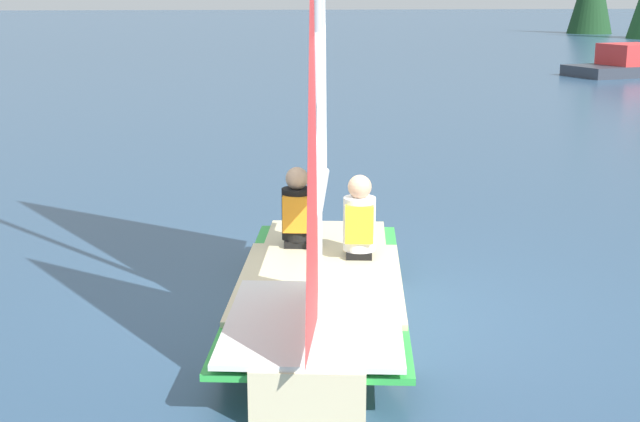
% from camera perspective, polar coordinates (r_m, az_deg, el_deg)
% --- Properties ---
extents(ground_plane, '(260.00, 260.00, 0.00)m').
position_cam_1_polar(ground_plane, '(7.82, -0.00, -7.05)').
color(ground_plane, '#2D4C6B').
extents(sailboat_main, '(4.09, 2.03, 5.15)m').
position_cam_1_polar(sailboat_main, '(7.59, -0.00, -1.86)').
color(sailboat_main, beige).
rests_on(sailboat_main, ground_plane).
extents(sailor_helm, '(0.38, 0.35, 1.16)m').
position_cam_1_polar(sailor_helm, '(8.27, 2.53, -1.38)').
color(sailor_helm, black).
rests_on(sailor_helm, ground_plane).
extents(sailor_crew, '(0.38, 0.35, 1.16)m').
position_cam_1_polar(sailor_crew, '(8.63, -1.47, -0.72)').
color(sailor_crew, black).
rests_on(sailor_crew, ground_plane).
extents(motorboat_distant, '(3.26, 5.42, 1.06)m').
position_cam_1_polar(motorboat_distant, '(32.53, 19.61, 8.84)').
color(motorboat_distant, '#333842').
rests_on(motorboat_distant, ground_plane).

